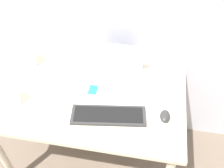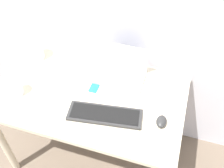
{
  "view_description": "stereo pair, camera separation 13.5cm",
  "coord_description": "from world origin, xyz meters",
  "px_view_note": "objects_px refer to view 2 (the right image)",
  "views": [
    {
      "loc": [
        0.33,
        -0.66,
        1.92
      ],
      "look_at": [
        0.15,
        0.37,
        0.83
      ],
      "focal_mm": 42.0,
      "sensor_mm": 36.0,
      "label": 1
    },
    {
      "loc": [
        0.46,
        -0.63,
        1.92
      ],
      "look_at": [
        0.15,
        0.37,
        0.83
      ],
      "focal_mm": 42.0,
      "sensor_mm": 36.0,
      "label": 2
    }
  ],
  "objects_px": {
    "vase": "(33,47)",
    "mp3_player": "(94,88)",
    "mug": "(15,88)",
    "keyboard": "(105,115)",
    "mouse": "(161,121)",
    "laptop": "(120,69)"
  },
  "relations": [
    {
      "from": "laptop",
      "to": "keyboard",
      "type": "xyz_separation_m",
      "value": [
        0.02,
        -0.34,
        -0.04
      ]
    },
    {
      "from": "keyboard",
      "to": "mouse",
      "type": "relative_size",
      "value": 5.07
    },
    {
      "from": "keyboard",
      "to": "vase",
      "type": "xyz_separation_m",
      "value": [
        -0.62,
        0.33,
        0.09
      ]
    },
    {
      "from": "keyboard",
      "to": "mug",
      "type": "bearing_deg",
      "value": -179.93
    },
    {
      "from": "vase",
      "to": "mp3_player",
      "type": "height_order",
      "value": "vase"
    },
    {
      "from": "mouse",
      "to": "mug",
      "type": "height_order",
      "value": "mug"
    },
    {
      "from": "vase",
      "to": "keyboard",
      "type": "bearing_deg",
      "value": -28.49
    },
    {
      "from": "mp3_player",
      "to": "mug",
      "type": "bearing_deg",
      "value": -157.49
    },
    {
      "from": "laptop",
      "to": "mouse",
      "type": "distance_m",
      "value": 0.45
    },
    {
      "from": "mug",
      "to": "keyboard",
      "type": "bearing_deg",
      "value": 0.07
    },
    {
      "from": "laptop",
      "to": "keyboard",
      "type": "height_order",
      "value": "laptop"
    },
    {
      "from": "vase",
      "to": "mug",
      "type": "relative_size",
      "value": 1.94
    },
    {
      "from": "keyboard",
      "to": "mug",
      "type": "xyz_separation_m",
      "value": [
        -0.56,
        -0.0,
        0.04
      ]
    },
    {
      "from": "keyboard",
      "to": "mouse",
      "type": "height_order",
      "value": "mouse"
    },
    {
      "from": "mp3_player",
      "to": "keyboard",
      "type": "bearing_deg",
      "value": -53.69
    },
    {
      "from": "vase",
      "to": "mp3_player",
      "type": "xyz_separation_m",
      "value": [
        0.49,
        -0.16,
        -0.09
      ]
    },
    {
      "from": "vase",
      "to": "laptop",
      "type": "bearing_deg",
      "value": 0.93
    },
    {
      "from": "keyboard",
      "to": "mouse",
      "type": "bearing_deg",
      "value": 7.78
    },
    {
      "from": "mouse",
      "to": "vase",
      "type": "bearing_deg",
      "value": 162.53
    },
    {
      "from": "mug",
      "to": "vase",
      "type": "bearing_deg",
      "value": 98.85
    },
    {
      "from": "mp3_player",
      "to": "vase",
      "type": "bearing_deg",
      "value": 162.19
    },
    {
      "from": "keyboard",
      "to": "mp3_player",
      "type": "distance_m",
      "value": 0.22
    }
  ]
}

